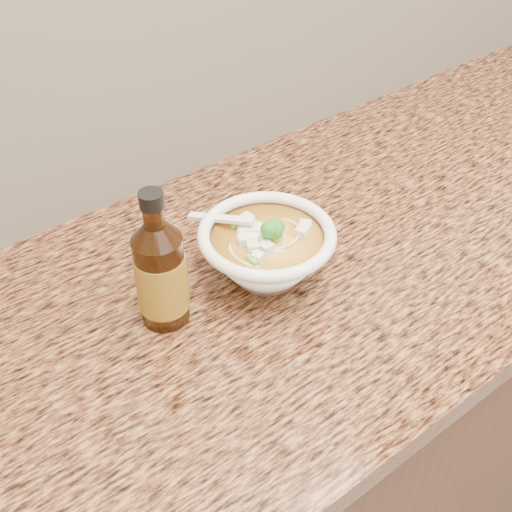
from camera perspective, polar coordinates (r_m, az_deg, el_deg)
cabinet at (r=1.40m, az=5.50°, el=-13.43°), size 4.00×0.65×0.86m
counter_slab at (r=1.07m, az=6.99°, el=0.92°), size 4.00×0.68×0.04m
soup_bowl at (r=0.95m, az=0.94°, el=0.27°), size 0.20×0.22×0.11m
hot_sauce_bottle at (r=0.87m, az=-8.45°, el=-1.62°), size 0.08×0.08×0.21m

